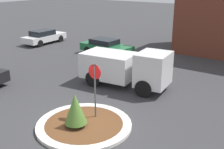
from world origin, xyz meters
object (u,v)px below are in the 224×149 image
stop_sign (95,82)px  parked_sedan_green (106,47)px  utility_truck (125,67)px  parked_sedan_white (44,37)px

stop_sign → parked_sedan_green: size_ratio=0.58×
utility_truck → parked_sedan_white: 13.58m
stop_sign → parked_sedan_white: (-13.62, 9.38, -1.10)m
stop_sign → parked_sedan_green: (-6.18, 9.29, -1.08)m
stop_sign → parked_sedan_white: bearing=145.5°
parked_sedan_white → utility_truck: bearing=-113.4°
stop_sign → utility_truck: stop_sign is taller
utility_truck → parked_sedan_green: (-5.09, 5.11, -0.49)m
utility_truck → parked_sedan_white: size_ratio=1.21×
utility_truck → parked_sedan_green: 7.23m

